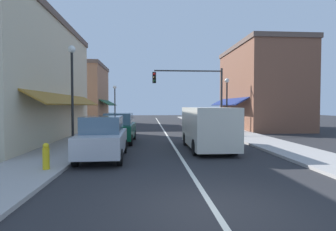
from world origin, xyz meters
The scene contains 15 objects.
ground_plane centered at (0.00, 18.00, 0.00)m, with size 80.00×80.00×0.00m, color #28282B.
sidewalk_left centered at (-5.50, 18.00, 0.06)m, with size 2.60×56.00×0.12m, color #A39E99.
sidewalk_right centered at (5.50, 18.00, 0.06)m, with size 2.60×56.00×0.12m, color #A39E99.
lane_center_stripe centered at (0.00, 18.00, 0.00)m, with size 0.14×52.00×0.01m, color silver.
storefront_left_block centered at (-9.33, 12.00, 3.87)m, with size 6.37×14.20×7.73m.
storefront_right_block centered at (9.50, 20.00, 3.98)m, with size 6.72×10.20×7.96m.
storefront_far_left centered at (-9.74, 28.00, 3.59)m, with size 7.19×8.20×7.18m.
parked_car_nearest_left centered at (-3.26, 5.73, 0.88)m, with size 1.85×4.14×1.77m.
parked_car_second_left centered at (-3.12, 10.76, 0.88)m, with size 1.84×4.13×1.77m.
van_in_lane centered at (1.58, 7.84, 1.15)m, with size 2.02×5.19×2.12m.
traffic_signal_mast_arm centered at (2.66, 16.95, 3.74)m, with size 5.93×0.50×5.37m.
street_lamp_left_near centered at (-5.10, 8.02, 3.43)m, with size 0.36×0.36×5.14m.
street_lamp_right_mid centered at (5.00, 16.13, 3.02)m, with size 0.36×0.36×4.44m.
street_lamp_left_far centered at (-4.90, 23.40, 2.98)m, with size 0.36×0.36×4.37m.
fire_hydrant centered at (-4.74, 3.51, 0.55)m, with size 0.22×0.22×0.87m.
Camera 1 is at (-1.39, -5.60, 2.20)m, focal length 29.04 mm.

